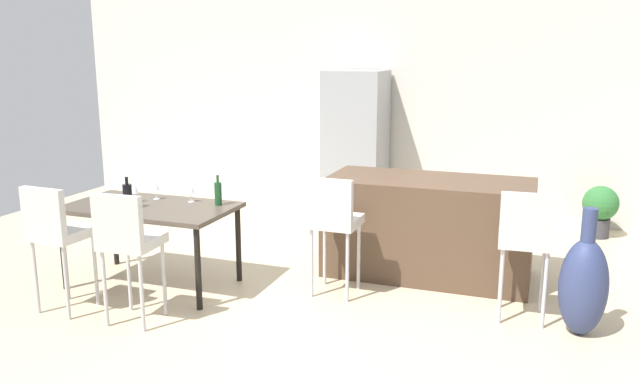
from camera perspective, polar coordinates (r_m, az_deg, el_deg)
name	(u,v)px	position (r m, az deg, el deg)	size (l,w,h in m)	color
ground_plane	(348,297)	(5.52, 2.53, -9.45)	(10.00, 10.00, 0.00)	#C6B28E
back_wall	(424,101)	(8.21, 9.35, 8.08)	(10.00, 0.12, 2.90)	beige
kitchen_island	(428,227)	(6.01, 9.73, -3.16)	(1.87, 0.86, 0.92)	#4C3828
bar_chair_left	(333,217)	(5.34, 1.22, -2.30)	(0.40, 0.40, 1.05)	beige
bar_chair_middle	(526,235)	(5.08, 18.07, -3.73)	(0.43, 0.43, 1.05)	beige
dining_table	(150,213)	(5.80, -15.07, -1.80)	(1.48, 0.83, 0.74)	#4C4238
dining_chair_near	(56,229)	(5.42, -22.72, -3.10)	(0.42, 0.42, 1.05)	beige
dining_chair_far	(127,237)	(4.99, -17.00, -3.94)	(0.42, 0.42, 1.05)	beige
wine_bottle_near	(218,193)	(5.64, -9.17, -0.11)	(0.06, 0.06, 0.27)	#194723
wine_bottle_far	(128,196)	(5.69, -16.96, -0.34)	(0.08, 0.08, 0.28)	black
wine_glass_left	(156,186)	(5.98, -14.60, 0.53)	(0.07, 0.07, 0.17)	silver
wine_glass_middle	(191,188)	(5.80, -11.58, 0.31)	(0.07, 0.07, 0.17)	silver
wine_glass_right	(135,189)	(5.91, -16.37, 0.28)	(0.07, 0.07, 0.17)	silver
refrigerator	(356,144)	(8.02, 3.23, 4.32)	(0.72, 0.68, 1.84)	#939699
floor_vase	(583,285)	(5.10, 22.66, -7.78)	(0.35, 0.35, 0.97)	navy
potted_plant	(600,207)	(7.81, 23.95, -1.28)	(0.39, 0.39, 0.59)	#38383D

